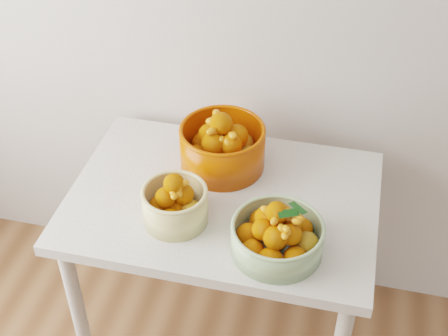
{
  "coord_description": "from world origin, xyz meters",
  "views": [
    {
      "loc": [
        -0.07,
        0.13,
        2.12
      ],
      "look_at": [
        -0.4,
        1.54,
        0.92
      ],
      "focal_mm": 50.0,
      "sensor_mm": 36.0,
      "label": 1
    }
  ],
  "objects": [
    {
      "name": "table",
      "position": [
        -0.42,
        1.6,
        0.65
      ],
      "size": [
        1.0,
        0.7,
        0.75
      ],
      "color": "silver",
      "rests_on": "ground"
    },
    {
      "name": "bowl_cream",
      "position": [
        -0.54,
        1.46,
        0.82
      ],
      "size": [
        0.26,
        0.26,
        0.18
      ],
      "rotation": [
        0.0,
        0.0,
        0.32
      ],
      "color": "#DDCA84",
      "rests_on": "table"
    },
    {
      "name": "bowl_green",
      "position": [
        -0.21,
        1.41,
        0.81
      ],
      "size": [
        0.34,
        0.34,
        0.18
      ],
      "rotation": [
        0.0,
        0.0,
        -0.3
      ],
      "color": "#96B783",
      "rests_on": "table"
    },
    {
      "name": "bowl_orange",
      "position": [
        -0.46,
        1.76,
        0.83
      ],
      "size": [
        0.38,
        0.38,
        0.21
      ],
      "rotation": [
        0.0,
        0.0,
        0.42
      ],
      "color": "#C63903",
      "rests_on": "table"
    }
  ]
}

